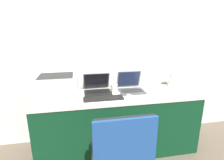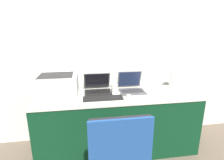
{
  "view_description": "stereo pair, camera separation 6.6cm",
  "coord_description": "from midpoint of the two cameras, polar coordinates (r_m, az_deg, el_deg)",
  "views": [
    {
      "loc": [
        -0.44,
        -1.63,
        1.48
      ],
      "look_at": [
        -0.07,
        0.31,
        0.92
      ],
      "focal_mm": 28.0,
      "sensor_mm": 36.0,
      "label": 1
    },
    {
      "loc": [
        -0.37,
        -1.64,
        1.48
      ],
      "look_at": [
        -0.07,
        0.31,
        0.92
      ],
      "focal_mm": 28.0,
      "sensor_mm": 36.0,
      "label": 2
    }
  ],
  "objects": [
    {
      "name": "mouse",
      "position": [
        2.02,
        6.36,
        -5.13
      ],
      "size": [
        0.06,
        0.05,
        0.04
      ],
      "color": "silver",
      "rests_on": "table"
    },
    {
      "name": "external_keyboard",
      "position": [
        1.96,
        -2.01,
        -5.96
      ],
      "size": [
        0.44,
        0.13,
        0.02
      ],
      "color": "black",
      "rests_on": "table"
    },
    {
      "name": "laptop_right",
      "position": [
        2.23,
        7.12,
        -2.24
      ],
      "size": [
        0.31,
        0.3,
        0.24
      ],
      "color": "#4C4C51",
      "rests_on": "table"
    },
    {
      "name": "coffee_cup",
      "position": [
        2.15,
        1.69,
        -2.75
      ],
      "size": [
        0.08,
        0.08,
        0.1
      ],
      "color": "white",
      "rests_on": "table"
    },
    {
      "name": "chair",
      "position": [
        1.48,
        3.22,
        -22.4
      ],
      "size": [
        0.46,
        0.5,
        0.92
      ],
      "color": "black",
      "rests_on": "ground_plane"
    },
    {
      "name": "metal_pitcher",
      "position": [
        2.45,
        20.61,
        0.01
      ],
      "size": [
        0.13,
        0.13,
        0.26
      ],
      "color": "silver",
      "rests_on": "table"
    },
    {
      "name": "table",
      "position": [
        2.25,
        2.78,
        -13.75
      ],
      "size": [
        1.93,
        0.58,
        0.74
      ],
      "color": "#0C381E",
      "rests_on": "ground_plane"
    },
    {
      "name": "wall_back",
      "position": [
        2.33,
        1.2,
        11.4
      ],
      "size": [
        8.0,
        0.05,
        2.6
      ],
      "color": "silver",
      "rests_on": "ground_plane"
    },
    {
      "name": "laptop_left",
      "position": [
        2.18,
        -3.87,
        -2.59
      ],
      "size": [
        0.33,
        0.3,
        0.22
      ],
      "color": "black",
      "rests_on": "table"
    },
    {
      "name": "printer",
      "position": [
        2.03,
        -16.53,
        -1.71
      ],
      "size": [
        0.45,
        0.4,
        0.28
      ],
      "color": "silver",
      "rests_on": "table"
    }
  ]
}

